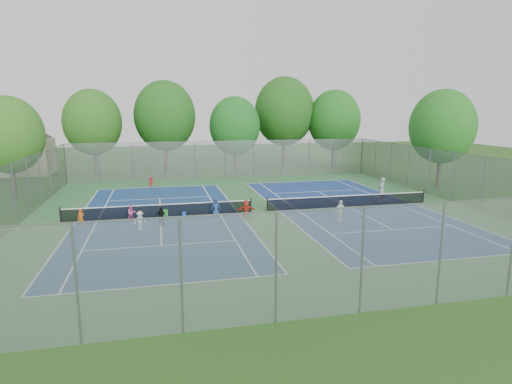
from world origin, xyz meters
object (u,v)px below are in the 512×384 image
net_left (160,211)px  net_right (349,201)px  ball_crate (184,213)px  ball_hopper (166,214)px  instructor (382,190)px

net_left → net_right: bearing=0.0°
ball_crate → ball_hopper: ball_hopper is taller
instructor → net_right: bearing=-19.0°
ball_hopper → instructor: size_ratio=0.29×
ball_hopper → net_right: bearing=0.6°
net_right → instructor: instructor is taller
net_left → net_right: (14.00, 0.00, 0.00)m
net_left → ball_hopper: 0.42m
net_left → ball_hopper: net_left is taller
ball_crate → instructor: 15.86m
ball_hopper → net_left: bearing=157.7°
net_left → ball_hopper: (0.36, -0.15, -0.17)m
net_right → instructor: (3.43, 1.26, 0.53)m
ball_crate → net_right: bearing=-0.7°
net_right → instructor: 3.69m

